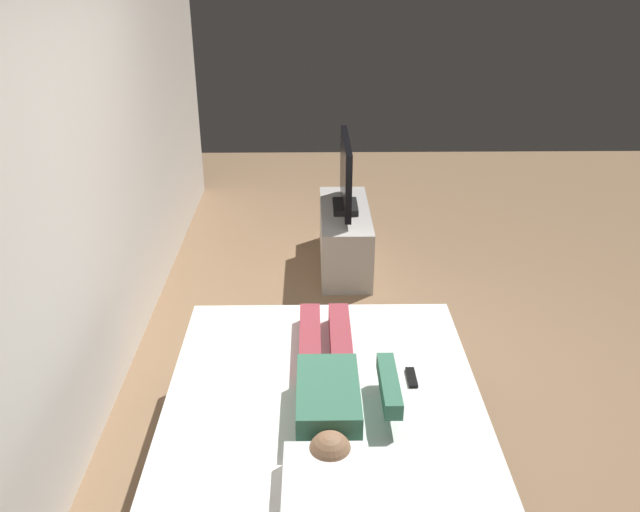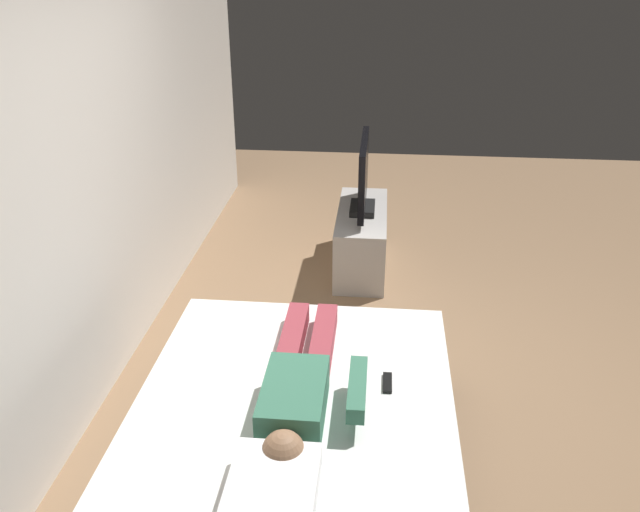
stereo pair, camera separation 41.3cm
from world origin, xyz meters
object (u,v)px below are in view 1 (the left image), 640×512
at_px(bed, 324,448).
at_px(person, 330,385).
at_px(tv, 346,176).
at_px(tv_stand, 345,237).
at_px(remote, 411,377).
at_px(pillow, 327,497).

bearing_deg(bed, person, -46.88).
distance_m(bed, tv, 2.60).
distance_m(tv_stand, tv, 0.53).
distance_m(remote, tv, 2.38).
height_order(pillow, tv, tv).
height_order(person, tv_stand, person).
bearing_deg(tv, bed, 174.94).
bearing_deg(pillow, tv, -4.06).
height_order(bed, tv_stand, bed).
bearing_deg(tv_stand, pillow, 175.94).
xyz_separation_m(tv_stand, tv, (0.00, -0.00, 0.53)).
bearing_deg(pillow, remote, -28.15).
bearing_deg(remote, bed, 112.45).
bearing_deg(tv_stand, remote, -174.91).
xyz_separation_m(bed, tv, (2.54, -0.23, 0.52)).
distance_m(pillow, remote, 0.92).
bearing_deg(bed, remote, -67.55).
relative_size(tv_stand, tv, 1.25).
relative_size(pillow, remote, 3.20).
distance_m(person, tv, 2.53).
bearing_deg(tv, tv_stand, 90.00).
relative_size(bed, tv, 2.17).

